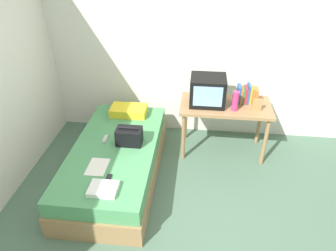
{
  "coord_description": "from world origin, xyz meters",
  "views": [
    {
      "loc": [
        0.13,
        -2.01,
        2.6
      ],
      "look_at": [
        -0.21,
        1.09,
        0.6
      ],
      "focal_mm": 32.44,
      "sensor_mm": 36.0,
      "label": 1
    }
  ],
  "objects_px": {
    "bed": "(116,161)",
    "remote_silver": "(105,139)",
    "handbag": "(129,136)",
    "desk": "(225,111)",
    "pillow": "(129,111)",
    "tv": "(208,90)",
    "picture_frame": "(257,105)",
    "magazine": "(98,167)",
    "water_bottle": "(235,101)",
    "folded_towel": "(103,189)",
    "remote_dark": "(108,180)",
    "book_row": "(247,95)"
  },
  "relations": [
    {
      "from": "remote_dark",
      "to": "remote_silver",
      "type": "relative_size",
      "value": 1.08
    },
    {
      "from": "water_bottle",
      "to": "bed",
      "type": "bearing_deg",
      "value": -159.04
    },
    {
      "from": "bed",
      "to": "desk",
      "type": "bearing_deg",
      "value": 27.16
    },
    {
      "from": "picture_frame",
      "to": "folded_towel",
      "type": "distance_m",
      "value": 2.07
    },
    {
      "from": "bed",
      "to": "tv",
      "type": "xyz_separation_m",
      "value": [
        1.07,
        0.68,
        0.69
      ]
    },
    {
      "from": "desk",
      "to": "water_bottle",
      "type": "bearing_deg",
      "value": -55.0
    },
    {
      "from": "bed",
      "to": "remote_silver",
      "type": "xyz_separation_m",
      "value": [
        -0.14,
        0.12,
        0.24
      ]
    },
    {
      "from": "magazine",
      "to": "folded_towel",
      "type": "relative_size",
      "value": 1.04
    },
    {
      "from": "magazine",
      "to": "remote_dark",
      "type": "height_order",
      "value": "remote_dark"
    },
    {
      "from": "water_bottle",
      "to": "magazine",
      "type": "distance_m",
      "value": 1.8
    },
    {
      "from": "magazine",
      "to": "remote_silver",
      "type": "height_order",
      "value": "remote_silver"
    },
    {
      "from": "picture_frame",
      "to": "pillow",
      "type": "distance_m",
      "value": 1.7
    },
    {
      "from": "desk",
      "to": "remote_silver",
      "type": "height_order",
      "value": "desk"
    },
    {
      "from": "desk",
      "to": "bed",
      "type": "bearing_deg",
      "value": -152.84
    },
    {
      "from": "folded_towel",
      "to": "pillow",
      "type": "bearing_deg",
      "value": 92.86
    },
    {
      "from": "desk",
      "to": "remote_dark",
      "type": "bearing_deg",
      "value": -134.2
    },
    {
      "from": "picture_frame",
      "to": "folded_towel",
      "type": "relative_size",
      "value": 0.57
    },
    {
      "from": "desk",
      "to": "pillow",
      "type": "relative_size",
      "value": 2.37
    },
    {
      "from": "folded_towel",
      "to": "book_row",
      "type": "bearing_deg",
      "value": 45.18
    },
    {
      "from": "tv",
      "to": "picture_frame",
      "type": "distance_m",
      "value": 0.63
    },
    {
      "from": "handbag",
      "to": "remote_silver",
      "type": "xyz_separation_m",
      "value": [
        -0.31,
        0.04,
        -0.09
      ]
    },
    {
      "from": "bed",
      "to": "tv",
      "type": "height_order",
      "value": "tv"
    },
    {
      "from": "bed",
      "to": "remote_dark",
      "type": "height_order",
      "value": "remote_dark"
    },
    {
      "from": "book_row",
      "to": "picture_frame",
      "type": "bearing_deg",
      "value": -64.16
    },
    {
      "from": "bed",
      "to": "folded_towel",
      "type": "xyz_separation_m",
      "value": [
        0.09,
        -0.73,
        0.26
      ]
    },
    {
      "from": "bed",
      "to": "remote_silver",
      "type": "distance_m",
      "value": 0.3
    },
    {
      "from": "desk",
      "to": "remote_dark",
      "type": "xyz_separation_m",
      "value": [
        -1.23,
        -1.26,
        -0.17
      ]
    },
    {
      "from": "book_row",
      "to": "remote_silver",
      "type": "relative_size",
      "value": 1.79
    },
    {
      "from": "book_row",
      "to": "magazine",
      "type": "relative_size",
      "value": 0.89
    },
    {
      "from": "handbag",
      "to": "folded_towel",
      "type": "height_order",
      "value": "handbag"
    },
    {
      "from": "pillow",
      "to": "remote_silver",
      "type": "relative_size",
      "value": 3.39
    },
    {
      "from": "bed",
      "to": "remote_dark",
      "type": "relative_size",
      "value": 12.82
    },
    {
      "from": "tv",
      "to": "handbag",
      "type": "distance_m",
      "value": 1.14
    },
    {
      "from": "water_bottle",
      "to": "magazine",
      "type": "bearing_deg",
      "value": -147.9
    },
    {
      "from": "tv",
      "to": "handbag",
      "type": "xyz_separation_m",
      "value": [
        -0.9,
        -0.6,
        -0.35
      ]
    },
    {
      "from": "magazine",
      "to": "water_bottle",
      "type": "bearing_deg",
      "value": 32.1
    },
    {
      "from": "tv",
      "to": "remote_silver",
      "type": "relative_size",
      "value": 3.06
    },
    {
      "from": "bed",
      "to": "handbag",
      "type": "relative_size",
      "value": 6.67
    },
    {
      "from": "remote_dark",
      "to": "remote_silver",
      "type": "height_order",
      "value": "same"
    },
    {
      "from": "pillow",
      "to": "remote_silver",
      "type": "xyz_separation_m",
      "value": [
        -0.15,
        -0.63,
        -0.04
      ]
    },
    {
      "from": "bed",
      "to": "magazine",
      "type": "bearing_deg",
      "value": -101.59
    },
    {
      "from": "bed",
      "to": "pillow",
      "type": "bearing_deg",
      "value": 89.13
    },
    {
      "from": "handbag",
      "to": "book_row",
      "type": "bearing_deg",
      "value": 26.06
    },
    {
      "from": "water_bottle",
      "to": "book_row",
      "type": "xyz_separation_m",
      "value": [
        0.17,
        0.23,
        -0.02
      ]
    },
    {
      "from": "pillow",
      "to": "remote_dark",
      "type": "height_order",
      "value": "pillow"
    },
    {
      "from": "remote_dark",
      "to": "folded_towel",
      "type": "bearing_deg",
      "value": -91.03
    },
    {
      "from": "desk",
      "to": "water_bottle",
      "type": "height_order",
      "value": "water_bottle"
    },
    {
      "from": "bed",
      "to": "book_row",
      "type": "xyz_separation_m",
      "value": [
        1.58,
        0.77,
        0.61
      ]
    },
    {
      "from": "pillow",
      "to": "handbag",
      "type": "xyz_separation_m",
      "value": [
        0.16,
        -0.67,
        0.05
      ]
    },
    {
      "from": "bed",
      "to": "handbag",
      "type": "xyz_separation_m",
      "value": [
        0.17,
        0.08,
        0.33
      ]
    }
  ]
}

